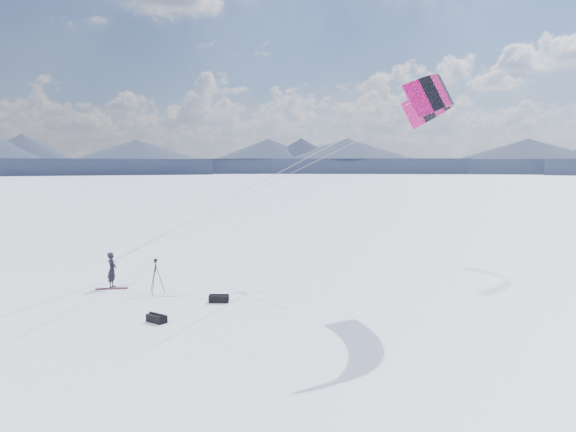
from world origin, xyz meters
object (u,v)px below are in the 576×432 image
(tripod, at_px, (156,271))
(gear_bag_a, at_px, (219,299))
(gear_bag_b, at_px, (157,318))
(snowboard, at_px, (112,289))
(snowkiter, at_px, (112,287))

(tripod, relative_size, gear_bag_a, 1.78)
(gear_bag_b, bearing_deg, tripod, 140.30)
(snowboard, distance_m, gear_bag_a, 5.94)
(tripod, distance_m, gear_bag_a, 3.57)
(snowkiter, xyz_separation_m, gear_bag_a, (6.01, -1.29, 0.16))
(snowboard, distance_m, tripod, 2.67)
(tripod, bearing_deg, gear_bag_b, -95.77)
(tripod, bearing_deg, snowboard, 138.97)
(snowkiter, xyz_separation_m, gear_bag_b, (4.97, -4.73, 0.16))
(tripod, distance_m, gear_bag_b, 4.88)
(tripod, relative_size, gear_bag_b, 1.84)
(snowkiter, relative_size, snowboard, 1.14)
(snowkiter, bearing_deg, gear_bag_a, -119.31)
(snowkiter, distance_m, snowboard, 0.33)
(gear_bag_a, bearing_deg, gear_bag_b, -120.46)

